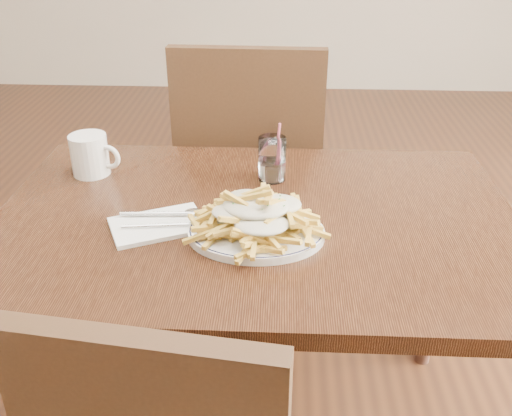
# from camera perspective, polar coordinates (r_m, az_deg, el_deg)

# --- Properties ---
(table) EXTENTS (1.20, 0.80, 0.75)m
(table) POSITION_cam_1_polar(r_m,az_deg,el_deg) (1.35, -0.02, -3.62)
(table) COLOR black
(table) RESTS_ON ground
(chair_far) EXTENTS (0.48, 0.48, 1.01)m
(chair_far) POSITION_cam_1_polar(r_m,az_deg,el_deg) (1.95, -0.52, 3.88)
(chair_far) COLOR #301D10
(chair_far) RESTS_ON ground
(fries_plate) EXTENTS (0.33, 0.30, 0.02)m
(fries_plate) POSITION_cam_1_polar(r_m,az_deg,el_deg) (1.22, -0.00, -2.47)
(fries_plate) COLOR white
(fries_plate) RESTS_ON table
(loaded_fries) EXTENTS (0.27, 0.22, 0.08)m
(loaded_fries) POSITION_cam_1_polar(r_m,az_deg,el_deg) (1.19, -0.00, -0.34)
(loaded_fries) COLOR gold
(loaded_fries) RESTS_ON fries_plate
(napkin) EXTENTS (0.24, 0.20, 0.01)m
(napkin) POSITION_cam_1_polar(r_m,az_deg,el_deg) (1.28, -9.79, -1.67)
(napkin) COLOR white
(napkin) RESTS_ON table
(cutlery) EXTENTS (0.22, 0.10, 0.01)m
(cutlery) POSITION_cam_1_polar(r_m,az_deg,el_deg) (1.28, -9.78, -1.20)
(cutlery) COLOR silver
(cutlery) RESTS_ON napkin
(water_glass) EXTENTS (0.07, 0.07, 0.15)m
(water_glass) POSITION_cam_1_polar(r_m,az_deg,el_deg) (1.46, 1.62, 4.66)
(water_glass) COLOR white
(water_glass) RESTS_ON table
(coffee_mug) EXTENTS (0.14, 0.10, 0.11)m
(coffee_mug) POSITION_cam_1_polar(r_m,az_deg,el_deg) (1.54, -16.21, 5.12)
(coffee_mug) COLOR white
(coffee_mug) RESTS_ON table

